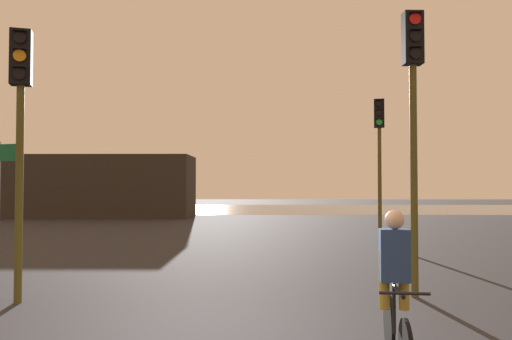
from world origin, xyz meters
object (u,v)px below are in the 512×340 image
distant_building (86,186)px  traffic_light_far_right (379,144)px  traffic_light_near_left (20,112)px  traffic_light_near_right (413,99)px  cyclist (395,288)px

distant_building → traffic_light_far_right: size_ratio=2.71×
traffic_light_near_left → traffic_light_near_right: size_ratio=0.91×
distant_building → traffic_light_near_left: traffic_light_near_left is taller
traffic_light_far_right → distant_building: bearing=-30.5°
traffic_light_near_right → traffic_light_far_right: bearing=-101.4°
traffic_light_near_left → traffic_light_near_right: 6.48m
traffic_light_near_left → traffic_light_far_right: bearing=-150.8°
traffic_light_near_left → traffic_light_near_right: (6.46, 0.48, 0.28)m
distant_building → cyclist: bearing=-64.1°
cyclist → traffic_light_near_left: bearing=-21.7°
traffic_light_far_right → cyclist: size_ratio=2.70×
traffic_light_far_right → traffic_light_near_right: (-1.15, -7.33, 0.14)m
traffic_light_near_left → cyclist: (5.26, -2.77, -2.23)m
traffic_light_near_right → cyclist: traffic_light_near_right is taller
distant_building → cyclist: 26.94m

